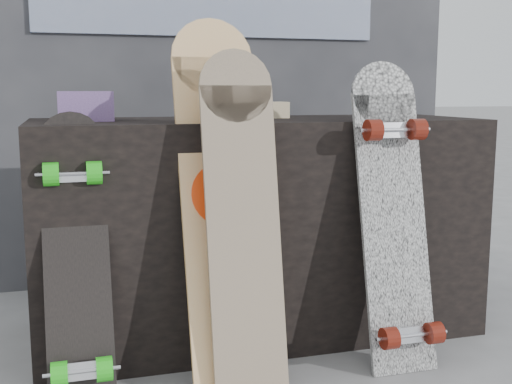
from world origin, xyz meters
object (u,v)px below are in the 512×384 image
object	(u,v)px
longboard_cascadia	(394,210)
skateboard_dark	(76,253)
vendor_table	(257,227)
longboard_celtic	(243,211)
longboard_geisha	(222,189)

from	to	relation	value
longboard_cascadia	skateboard_dark	world-z (taller)	longboard_cascadia
vendor_table	longboard_cascadia	xyz separation A→B (m)	(0.35, -0.40, 0.11)
longboard_celtic	skateboard_dark	size ratio (longest dim) A/B	1.22
longboard_celtic	vendor_table	bearing A→B (deg)	68.06
longboard_celtic	skateboard_dark	distance (m)	0.51
longboard_celtic	longboard_cascadia	size ratio (longest dim) A/B	1.03
longboard_geisha	skateboard_dark	bearing A→B (deg)	-178.93
vendor_table	longboard_celtic	distance (m)	0.49
longboard_geisha	vendor_table	bearing A→B (deg)	57.09
vendor_table	longboard_celtic	xyz separation A→B (m)	(-0.17, -0.43, 0.15)
skateboard_dark	longboard_geisha	bearing A→B (deg)	1.07
longboard_cascadia	skateboard_dark	size ratio (longest dim) A/B	1.19
longboard_geisha	longboard_cascadia	world-z (taller)	longboard_geisha
longboard_geisha	longboard_cascadia	distance (m)	0.57
longboard_geisha	longboard_celtic	world-z (taller)	longboard_geisha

